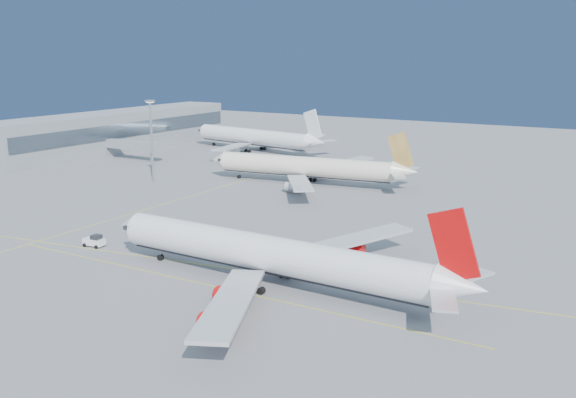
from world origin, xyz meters
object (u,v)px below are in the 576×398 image
Objects in this scene: pushback_tug at (94,241)px; light_mast at (151,134)px; airliner_etihad at (309,167)px; airliner_third at (256,137)px; airliner_virgin at (274,256)px.

pushback_tug is 64.69m from light_mast.
airliner_etihad is 2.65× the size of light_mast.
airliner_virgin is at bearing -46.17° from airliner_third.
airliner_third is 15.09× the size of pushback_tug.
airliner_third is at bearing 96.45° from light_mast.
airliner_virgin reaches higher than airliner_etihad.
pushback_tug is at bearing -179.48° from airliner_virgin.
airliner_etihad is 14.44× the size of pushback_tug.
light_mast is at bearing -160.97° from airliner_etihad.
airliner_third is at bearing 128.75° from airliner_etihad.
airliner_virgin is at bearing -6.01° from pushback_tug.
airliner_virgin reaches higher than pushback_tug.
light_mast is at bearing 116.80° from pushback_tug.
airliner_third reaches higher than pushback_tug.
pushback_tug is at bearing -58.06° from light_mast.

